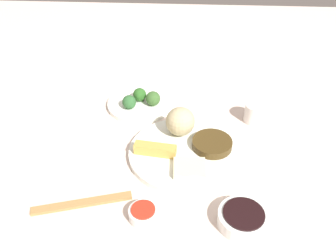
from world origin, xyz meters
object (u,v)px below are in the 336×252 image
Objects in this scene: main_plate at (184,153)px; teacup at (254,113)px; sauce_ramekin_sweet_and_sour at (143,214)px; chopsticks_pair at (82,203)px; soy_sauce_bowl at (243,219)px; broccoli_plate at (140,104)px.

main_plate is 4.93× the size of teacup.
teacup is (-0.20, -0.16, 0.02)m from main_plate.
sauce_ramekin_sweet_and_sour is at bearing 52.64° from teacup.
sauce_ramekin_sweet_and_sour is at bearing 168.01° from chopsticks_pair.
teacup reaches higher than main_plate.
sauce_ramekin_sweet_and_sour is (0.21, -0.00, -0.00)m from soy_sauce_bowl.
teacup is 0.26× the size of chopsticks_pair.
main_plate is 1.28× the size of chopsticks_pair.
broccoli_plate is 0.88× the size of chopsticks_pair.
broccoli_plate is 0.34m from teacup.
broccoli_plate reaches higher than chopsticks_pair.
teacup is at bearing 170.23° from broccoli_plate.
sauce_ramekin_sweet_and_sour is at bearing -0.67° from soy_sauce_bowl.
broccoli_plate is 0.42m from sauce_ramekin_sweet_and_sour.
teacup is at bearing -127.36° from sauce_ramekin_sweet_and_sour.
main_plate is at bearing 39.04° from teacup.
soy_sauce_bowl is 0.37m from teacup.
sauce_ramekin_sweet_and_sour is (0.08, 0.20, 0.00)m from main_plate.
broccoli_plate is 3.09× the size of sauce_ramekin_sweet_and_sour.
soy_sauce_bowl is 0.48× the size of chopsticks_pair.
main_plate is 0.26m from broccoli_plate.
soy_sauce_bowl is at bearing 174.73° from chopsticks_pair.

